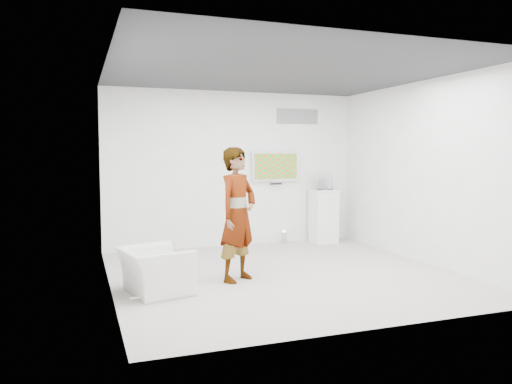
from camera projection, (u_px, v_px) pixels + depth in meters
room at (284, 174)px, 7.38m from camera, size 5.01×5.01×3.00m
tv at (275, 166)px, 9.96m from camera, size 1.00×0.08×0.60m
logo_decal at (298, 117)px, 10.09m from camera, size 0.90×0.02×0.30m
person at (238, 214)px, 7.05m from camera, size 0.83×0.77×1.90m
armchair at (155, 271)px, 6.46m from camera, size 0.97×1.06×0.59m
pedestal at (324, 216)px, 10.11m from camera, size 0.54×0.54×1.08m
floor_uplight at (284, 237)px, 10.04m from camera, size 0.19×0.19×0.25m
vitrine at (324, 182)px, 10.05m from camera, size 0.40×0.40×0.32m
console at (324, 184)px, 10.06m from camera, size 0.09×0.16×0.21m
wii_remote at (240, 160)px, 7.28m from camera, size 0.11×0.13×0.03m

